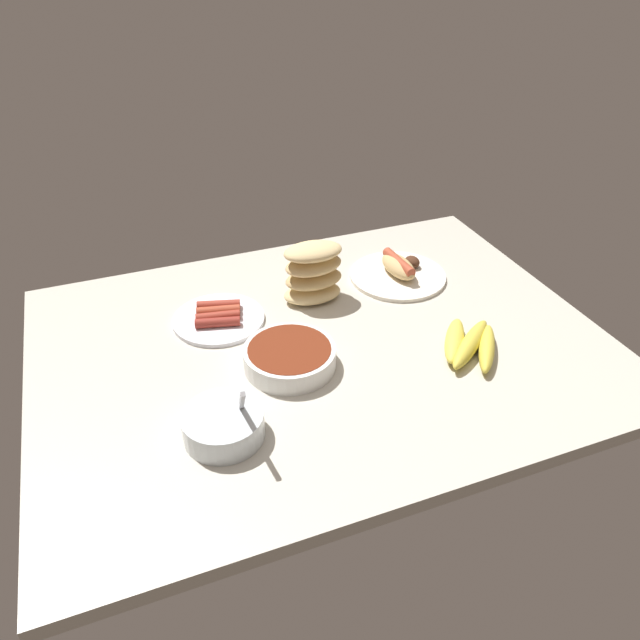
{
  "coord_description": "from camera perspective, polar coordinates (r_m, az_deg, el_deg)",
  "views": [
    {
      "loc": [
        -38.36,
        -98.47,
        78.85
      ],
      "look_at": [
        1.11,
        3.86,
        3.0
      ],
      "focal_mm": 34.34,
      "sensor_mm": 36.0,
      "label": 1
    }
  ],
  "objects": [
    {
      "name": "ground_plane",
      "position": [
        1.33,
        0.15,
        -2.58
      ],
      "size": [
        120.0,
        90.0,
        3.0
      ],
      "primitive_type": "cube",
      "color": "beige"
    },
    {
      "name": "plate_sausages",
      "position": [
        1.4,
        -9.43,
        0.23
      ],
      "size": [
        20.63,
        20.63,
        3.14
      ],
      "color": "white",
      "rests_on": "ground_plane"
    },
    {
      "name": "bowl_coleslaw",
      "position": [
        1.1,
        -8.99,
        -9.55
      ],
      "size": [
        14.5,
        14.5,
        14.88
      ],
      "color": "silver",
      "rests_on": "ground_plane"
    },
    {
      "name": "banana_bunch",
      "position": [
        1.32,
        13.78,
        -2.17
      ],
      "size": [
        17.21,
        19.9,
        3.88
      ],
      "color": "gold",
      "rests_on": "ground_plane"
    },
    {
      "name": "bowl_chili",
      "position": [
        1.24,
        -2.84,
        -3.41
      ],
      "size": [
        18.76,
        18.76,
        4.52
      ],
      "color": "white",
      "rests_on": "ground_plane"
    },
    {
      "name": "plate_hotdog_assembled",
      "position": [
        1.55,
        7.33,
        4.54
      ],
      "size": [
        24.08,
        24.08,
        5.61
      ],
      "color": "white",
      "rests_on": "ground_plane"
    },
    {
      "name": "bread_stack",
      "position": [
        1.42,
        -0.64,
        4.46
      ],
      "size": [
        14.91,
        10.18,
        14.4
      ],
      "color": "#E5C689",
      "rests_on": "ground_plane"
    }
  ]
}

